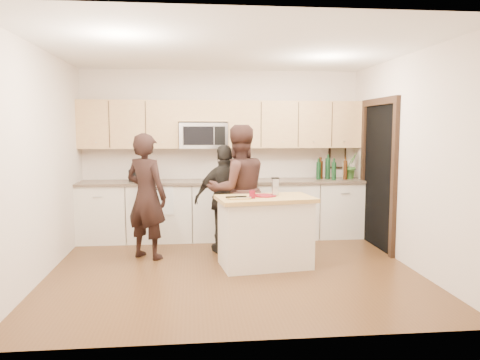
{
  "coord_description": "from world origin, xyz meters",
  "views": [
    {
      "loc": [
        -0.49,
        -5.69,
        1.76
      ],
      "look_at": [
        0.13,
        0.35,
        1.09
      ],
      "focal_mm": 35.0,
      "sensor_mm": 36.0,
      "label": 1
    }
  ],
  "objects": [
    {
      "name": "drink_glass",
      "position": [
        0.24,
        -0.02,
        0.95
      ],
      "size": [
        0.08,
        0.08,
        0.1
      ],
      "primitive_type": "cylinder",
      "color": "maroon",
      "rests_on": "island"
    },
    {
      "name": "woman_center",
      "position": [
        0.14,
        0.7,
        0.91
      ],
      "size": [
        1.02,
        0.87,
        1.81
      ],
      "primitive_type": "imported",
      "rotation": [
        0.0,
        0.0,
        3.37
      ],
      "color": "#341E1A",
      "rests_on": "ground"
    },
    {
      "name": "microwave",
      "position": [
        -0.31,
        1.8,
        1.65
      ],
      "size": [
        0.76,
        0.41,
        0.4
      ],
      "color": "silver",
      "rests_on": "ground"
    },
    {
      "name": "framed_picture",
      "position": [
        1.95,
        1.98,
        1.28
      ],
      "size": [
        0.3,
        0.03,
        0.38
      ],
      "color": "black",
      "rests_on": "ground"
    },
    {
      "name": "toaster",
      "position": [
        -1.31,
        1.67,
        1.03
      ],
      "size": [
        0.31,
        0.22,
        0.19
      ],
      "color": "black",
      "rests_on": "back_cabinetry"
    },
    {
      "name": "island",
      "position": [
        0.42,
        0.1,
        0.45
      ],
      "size": [
        1.28,
        0.86,
        0.9
      ],
      "rotation": [
        0.0,
        0.0,
        0.14
      ],
      "color": "silver",
      "rests_on": "ground"
    },
    {
      "name": "woman_left",
      "position": [
        -1.11,
        0.65,
        0.85
      ],
      "size": [
        0.74,
        0.68,
        1.7
      ],
      "primitive_type": "imported",
      "rotation": [
        0.0,
        0.0,
        2.57
      ],
      "color": "black",
      "rests_on": "ground"
    },
    {
      "name": "dish_towel",
      "position": [
        -0.95,
        1.5,
        0.8
      ],
      "size": [
        0.34,
        0.6,
        0.48
      ],
      "color": "white",
      "rests_on": "ground"
    },
    {
      "name": "room_shell",
      "position": [
        0.0,
        0.0,
        1.73
      ],
      "size": [
        4.52,
        4.02,
        2.71
      ],
      "color": "beige",
      "rests_on": "ground"
    },
    {
      "name": "orchid",
      "position": [
        2.1,
        1.72,
        1.16
      ],
      "size": [
        0.3,
        0.29,
        0.43
      ],
      "primitive_type": "imported",
      "rotation": [
        0.0,
        0.0,
        0.62
      ],
      "color": "#3F762F",
      "rests_on": "back_cabinetry"
    },
    {
      "name": "box_grater",
      "position": [
        0.57,
        0.17,
        1.03
      ],
      "size": [
        0.1,
        0.06,
        0.22
      ],
      "color": "silver",
      "rests_on": "red_plate"
    },
    {
      "name": "floor",
      "position": [
        0.0,
        0.0,
        0.0
      ],
      "size": [
        4.5,
        4.5,
        0.0
      ],
      "primitive_type": "plane",
      "color": "#51341B",
      "rests_on": "ground"
    },
    {
      "name": "woman_right",
      "position": [
        -0.02,
        0.86,
        0.77
      ],
      "size": [
        0.95,
        0.53,
        1.54
      ],
      "primitive_type": "imported",
      "rotation": [
        0.0,
        0.0,
        3.33
      ],
      "color": "black",
      "rests_on": "ground"
    },
    {
      "name": "tongs",
      "position": [
        0.04,
        -0.05,
        0.93
      ],
      "size": [
        0.26,
        0.06,
        0.02
      ],
      "primitive_type": "cube",
      "rotation": [
        0.0,
        0.0,
        0.14
      ],
      "color": "black",
      "rests_on": "cutting_board"
    },
    {
      "name": "back_cabinetry",
      "position": [
        0.0,
        1.69,
        0.47
      ],
      "size": [
        4.5,
        0.66,
        0.94
      ],
      "color": "silver",
      "rests_on": "ground"
    },
    {
      "name": "bottle_cluster",
      "position": [
        1.76,
        1.7,
        1.12
      ],
      "size": [
        0.54,
        0.3,
        0.4
      ],
      "color": "#103218",
      "rests_on": "back_cabinetry"
    },
    {
      "name": "red_plate",
      "position": [
        0.42,
        0.16,
        0.91
      ],
      "size": [
        0.3,
        0.3,
        0.02
      ],
      "primitive_type": "cylinder",
      "color": "maroon",
      "rests_on": "island"
    },
    {
      "name": "upper_cabinetry",
      "position": [
        0.03,
        1.83,
        1.84
      ],
      "size": [
        4.5,
        0.33,
        0.75
      ],
      "color": "tan",
      "rests_on": "ground"
    },
    {
      "name": "knife",
      "position": [
        0.13,
        -0.08,
        0.92
      ],
      "size": [
        0.19,
        0.05,
        0.01
      ],
      "primitive_type": "cube",
      "rotation": [
        0.0,
        0.0,
        0.14
      ],
      "color": "silver",
      "rests_on": "cutting_board"
    },
    {
      "name": "cutting_board",
      "position": [
        0.08,
        -0.04,
        0.91
      ],
      "size": [
        0.28,
        0.23,
        0.02
      ],
      "primitive_type": "cube",
      "rotation": [
        0.0,
        0.0,
        0.14
      ],
      "color": "tan",
      "rests_on": "island"
    },
    {
      "name": "doorway",
      "position": [
        2.23,
        0.9,
        1.16
      ],
      "size": [
        0.06,
        1.25,
        2.2
      ],
      "color": "black",
      "rests_on": "ground"
    }
  ]
}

